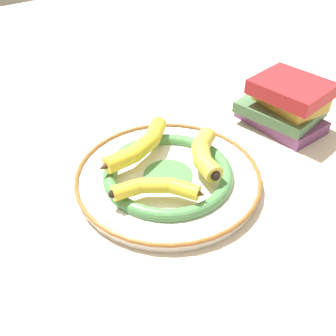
{
  "coord_description": "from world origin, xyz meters",
  "views": [
    {
      "loc": [
        0.38,
        0.54,
        0.55
      ],
      "look_at": [
        0.01,
        0.03,
        0.04
      ],
      "focal_mm": 42.0,
      "sensor_mm": 36.0,
      "label": 1
    }
  ],
  "objects_px": {
    "banana_c": "(204,153)",
    "book_stack": "(285,104)",
    "banana_a": "(158,188)",
    "decorative_bowl": "(168,176)",
    "banana_b": "(139,147)"
  },
  "relations": [
    {
      "from": "banana_c",
      "to": "book_stack",
      "type": "distance_m",
      "value": 0.29
    },
    {
      "from": "banana_a",
      "to": "banana_c",
      "type": "bearing_deg",
      "value": -132.44
    },
    {
      "from": "decorative_bowl",
      "to": "banana_b",
      "type": "distance_m",
      "value": 0.09
    },
    {
      "from": "decorative_bowl",
      "to": "banana_c",
      "type": "xyz_separation_m",
      "value": [
        -0.08,
        0.02,
        0.04
      ]
    },
    {
      "from": "banana_b",
      "to": "book_stack",
      "type": "bearing_deg",
      "value": -30.81
    },
    {
      "from": "banana_b",
      "to": "banana_c",
      "type": "bearing_deg",
      "value": -66.27
    },
    {
      "from": "banana_b",
      "to": "book_stack",
      "type": "height_order",
      "value": "book_stack"
    },
    {
      "from": "banana_a",
      "to": "banana_b",
      "type": "height_order",
      "value": "banana_b"
    },
    {
      "from": "book_stack",
      "to": "decorative_bowl",
      "type": "bearing_deg",
      "value": 87.15
    },
    {
      "from": "banana_b",
      "to": "decorative_bowl",
      "type": "bearing_deg",
      "value": -96.87
    },
    {
      "from": "decorative_bowl",
      "to": "banana_b",
      "type": "bearing_deg",
      "value": -76.16
    },
    {
      "from": "decorative_bowl",
      "to": "banana_a",
      "type": "height_order",
      "value": "banana_a"
    },
    {
      "from": "decorative_bowl",
      "to": "banana_c",
      "type": "relative_size",
      "value": 2.63
    },
    {
      "from": "decorative_bowl",
      "to": "banana_a",
      "type": "distance_m",
      "value": 0.09
    },
    {
      "from": "banana_c",
      "to": "book_stack",
      "type": "height_order",
      "value": "book_stack"
    }
  ]
}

